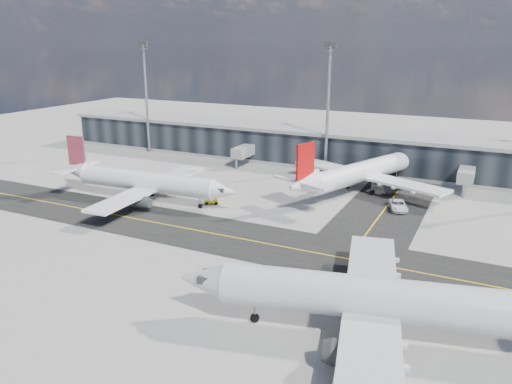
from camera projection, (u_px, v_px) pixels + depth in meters
ground at (221, 247)px, 73.52m from camera, size 300.00×300.00×0.00m
taxiway_lanes at (275, 227)px, 81.10m from camera, size 180.00×63.00×0.03m
terminal_concourse at (335, 149)px, 119.51m from camera, size 152.00×19.80×8.80m
floodlight_masts at (328, 104)px, 110.21m from camera, size 102.50×0.70×28.90m
airliner_af at (144, 182)px, 93.67m from camera, size 38.04×32.42×11.27m
airliner_redtail at (362, 172)px, 99.28m from camera, size 34.02×39.31×12.12m
airliner_near at (390, 301)px, 49.59m from camera, size 43.75×37.58×13.06m
baggage_tug at (213, 200)px, 92.42m from camera, size 2.86×2.22×1.62m
service_van at (398, 205)px, 89.26m from camera, size 4.73×6.74×1.71m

